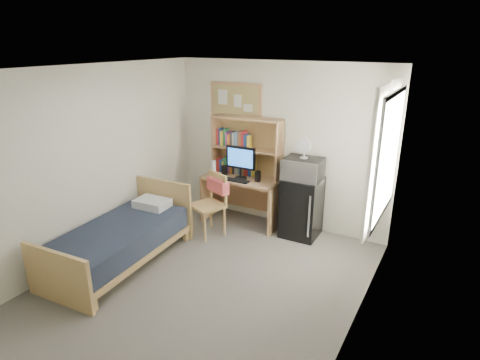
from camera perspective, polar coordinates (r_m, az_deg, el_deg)
The scene contains 26 objects.
floor at distance 5.23m, azimuth -4.76°, elevation -14.33°, with size 3.60×4.20×0.02m, color slate.
ceiling at distance 4.37m, azimuth -5.74°, elevation 15.49°, with size 3.60×4.20×0.02m, color silver.
wall_back at distance 6.39m, azimuth 5.57°, elevation 4.90°, with size 3.60×0.04×2.60m, color white.
wall_front at distance 3.31m, azimuth -26.74°, elevation -11.60°, with size 3.60×0.04×2.60m, color white.
wall_left at distance 5.81m, azimuth -19.98°, elevation 2.32°, with size 0.04×4.20×2.60m, color white.
wall_right at distance 3.96m, azimuth 16.83°, elevation -5.15°, with size 0.04×4.20×2.60m, color white.
window_unit at distance 4.99m, azimuth 19.87°, elevation 3.23°, with size 0.10×1.40×1.70m, color white.
curtain_left at distance 4.62m, azimuth 18.58°, elevation 2.12°, with size 0.04×0.55×1.70m, color silver.
curtain_right at distance 5.38m, azimuth 20.36°, elevation 4.29°, with size 0.04×0.55×1.70m, color silver.
bulletin_board at distance 6.61m, azimuth -0.59°, elevation 10.95°, with size 0.94×0.03×0.64m, color tan.
poster_wave at distance 6.90m, azimuth -2.86°, elevation 5.63°, with size 0.30×0.01×0.42m, color #2840A1.
poster_japan at distance 7.03m, azimuth -2.79°, elevation 1.90°, with size 0.28×0.01×0.36m, color #C64323.
desk at distance 6.60m, azimuth 0.35°, elevation -2.85°, with size 1.25×0.63×0.78m, color tan.
desk_chair at distance 6.16m, azimuth -4.65°, elevation -3.58°, with size 0.49×0.49×0.98m, color tan.
mini_fridge at distance 6.21m, azimuth 8.75°, elevation -3.84°, with size 0.55×0.55×0.93m, color black.
bed at distance 5.71m, azimuth -16.78°, elevation -8.85°, with size 0.98×1.96×0.54m, color #1B2231.
hutch at distance 6.45m, azimuth 0.98°, elevation 4.75°, with size 1.16×0.30×0.95m, color tan.
monitor at distance 6.33m, azimuth 0.11°, elevation 2.48°, with size 0.50×0.04×0.53m, color black.
keyboard at distance 6.29m, azimuth -0.48°, elevation -0.07°, with size 0.41×0.13×0.02m, color black.
speaker_left at distance 6.52m, azimuth -2.22°, elevation 1.35°, with size 0.07×0.07×0.18m, color black.
speaker_right at distance 6.26m, azimuth 2.55°, elevation 0.52°, with size 0.07×0.07×0.17m, color black.
water_bottle at distance 6.56m, azimuth -3.77°, elevation 1.76°, with size 0.07×0.07×0.25m, color silver.
hoodie at distance 6.17m, azimuth -3.19°, elevation -0.82°, with size 0.42×0.13×0.20m, color #E65757.
microwave at distance 5.98m, azimuth 8.99°, elevation 1.60°, with size 0.55×0.42×0.32m, color silver.
desk_fan at distance 5.89m, azimuth 9.14°, elevation 4.37°, with size 0.22×0.22×0.28m, color silver.
pillow at distance 6.08m, azimuth -12.37°, elevation -3.25°, with size 0.49×0.34×0.12m, color silver.
Camera 1 is at (2.51, -3.56, 2.89)m, focal length 30.00 mm.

